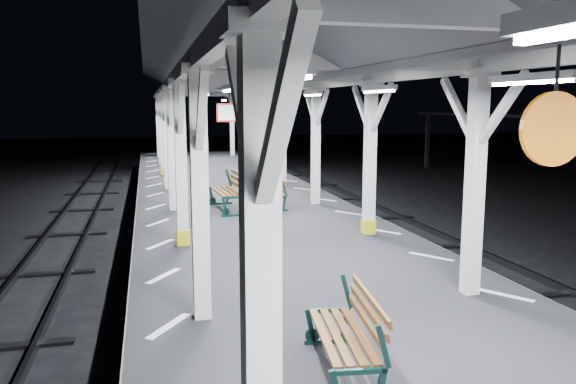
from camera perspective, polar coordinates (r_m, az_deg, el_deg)
name	(u,v)px	position (r m, az deg, el deg)	size (l,w,h in m)	color
ground	(305,320)	(10.31, 1.76, -12.85)	(120.00, 120.00, 0.00)	black
platform	(305,293)	(10.14, 1.77, -10.23)	(6.00, 50.00, 1.00)	black
hazard_stripes_left	(164,276)	(9.63, -12.52, -8.32)	(1.00, 48.00, 0.01)	silver
hazard_stripes_right	(431,257)	(10.89, 14.36, -6.38)	(1.00, 48.00, 0.01)	silver
track_left	(0,344)	(10.22, -27.20, -13.60)	(2.20, 60.00, 0.16)	#2D2D33
track_right	(545,293)	(12.54, 24.64, -9.31)	(2.20, 60.00, 0.16)	#2D2D33
canopy	(307,59)	(9.60, 1.93, 13.34)	(5.40, 49.00, 4.65)	silver
bench_near	(351,332)	(6.07, 6.41, -13.97)	(0.80, 1.66, 0.87)	#0E2B28
bench_mid	(231,190)	(15.16, -5.83, 0.20)	(0.85, 1.94, 1.03)	#0E2B28
bench_far	(273,192)	(15.55, -1.55, 0.00)	(0.67, 1.51, 0.79)	#0E2B28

